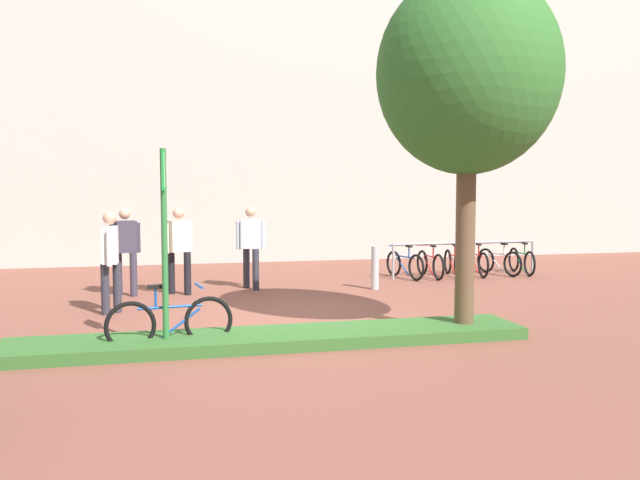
% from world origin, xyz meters
% --- Properties ---
extents(ground_plane, '(60.00, 60.00, 0.00)m').
position_xyz_m(ground_plane, '(0.00, 0.00, 0.00)').
color(ground_plane, brown).
extents(building_facade, '(28.00, 1.20, 10.00)m').
position_xyz_m(building_facade, '(0.00, 8.98, 5.00)').
color(building_facade, '#B2ADA3').
rests_on(building_facade, ground).
extents(planter_strip, '(7.00, 1.10, 0.16)m').
position_xyz_m(planter_strip, '(-0.72, -1.59, 0.08)').
color(planter_strip, '#336028').
rests_on(planter_strip, ground).
extents(tree_sidewalk, '(2.60, 2.60, 5.15)m').
position_xyz_m(tree_sidewalk, '(2.08, -1.57, 3.70)').
color(tree_sidewalk, brown).
rests_on(tree_sidewalk, ground).
extents(parking_sign_post, '(0.08, 0.36, 2.62)m').
position_xyz_m(parking_sign_post, '(-2.14, -1.59, 1.70)').
color(parking_sign_post, '#2D7238').
rests_on(parking_sign_post, ground).
extents(bike_at_sign, '(1.67, 0.42, 0.86)m').
position_xyz_m(bike_at_sign, '(-2.08, -1.47, 0.35)').
color(bike_at_sign, black).
rests_on(bike_at_sign, ground).
extents(bike_rack_cluster, '(3.76, 1.68, 0.83)m').
position_xyz_m(bike_rack_cluster, '(4.91, 4.26, 0.35)').
color(bike_rack_cluster, '#99999E').
rests_on(bike_rack_cluster, ground).
extents(bollard_steel, '(0.16, 0.16, 0.90)m').
position_xyz_m(bollard_steel, '(2.16, 2.76, 0.45)').
color(bollard_steel, '#ADADB2').
rests_on(bollard_steel, ground).
extents(person_casual_tan, '(0.32, 0.61, 1.72)m').
position_xyz_m(person_casual_tan, '(-2.99, 1.24, 0.98)').
color(person_casual_tan, '#2D2D38').
rests_on(person_casual_tan, ground).
extents(person_shirt_white, '(0.56, 0.39, 1.72)m').
position_xyz_m(person_shirt_white, '(-1.82, 3.06, 0.98)').
color(person_shirt_white, black).
rests_on(person_shirt_white, ground).
extents(person_suited_dark, '(0.57, 0.37, 1.72)m').
position_xyz_m(person_suited_dark, '(-2.84, 3.14, 0.98)').
color(person_suited_dark, '#383342').
rests_on(person_suited_dark, ground).
extents(person_shirt_blue, '(0.61, 0.49, 1.72)m').
position_xyz_m(person_shirt_blue, '(-0.34, 3.44, 0.98)').
color(person_shirt_blue, '#2D2D38').
rests_on(person_shirt_blue, ground).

